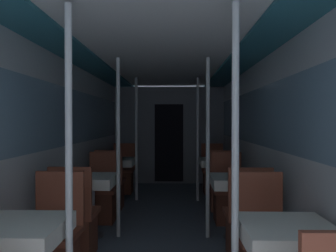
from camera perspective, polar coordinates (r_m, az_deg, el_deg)
wall_left at (r=4.46m, az=-17.01°, el=-2.50°), size 0.05×8.24×2.16m
wall_right at (r=4.37m, az=15.87°, el=-2.56°), size 0.05×8.24×2.16m
ceiling_panel at (r=4.30m, az=-0.75°, el=11.67°), size 2.50×8.24×0.07m
bulkhead_far at (r=7.36m, az=0.17°, el=-1.63°), size 2.45×0.09×2.16m
dining_table_left_0 at (r=2.48m, az=-24.61°, el=-17.49°), size 0.59×0.59×0.74m
chair_left_far_0 at (r=3.11m, az=-19.37°, el=-19.98°), size 0.43×0.43×0.95m
support_pole_left_0 at (r=2.25m, az=-16.87°, el=-7.34°), size 0.05×0.05×2.16m
dining_table_left_1 at (r=4.14m, az=-13.33°, el=-9.96°), size 0.59×0.59×0.74m
chair_left_near_1 at (r=3.66m, az=-15.82°, el=-16.74°), size 0.43×0.43×0.95m
chair_left_far_1 at (r=4.78m, az=-11.43°, el=-12.49°), size 0.43×0.43×0.95m
support_pole_left_1 at (r=4.00m, az=-8.67°, el=-3.70°), size 0.05×0.05×2.16m
dining_table_left_2 at (r=5.89m, az=-8.79°, el=-6.69°), size 0.59×0.59×0.74m
chair_left_near_2 at (r=5.36m, az=-9.95°, el=-11.01°), size 0.43×0.43×0.95m
chair_left_far_2 at (r=6.53m, az=-7.84°, el=-8.85°), size 0.43×0.43×0.95m
support_pole_left_2 at (r=5.80m, az=-5.52°, el=-2.27°), size 0.05×0.05×2.16m
dining_table_right_0 at (r=2.36m, az=20.11°, el=-18.39°), size 0.59×0.59×0.74m
support_pole_right_0 at (r=2.17m, az=11.63°, el=-7.62°), size 0.05×0.05×2.16m
dining_table_right_1 at (r=4.07m, az=11.74°, el=-10.14°), size 0.59×0.59×0.74m
chair_right_near_1 at (r=3.58m, az=13.54°, el=-17.12°), size 0.43×0.43×0.95m
chair_right_far_1 at (r=4.72m, az=10.38°, el=-12.66°), size 0.43×0.43×0.95m
support_pole_right_1 at (r=3.96m, az=6.94°, el=-3.74°), size 0.05×0.05×2.16m
dining_table_right_2 at (r=5.85m, az=8.52°, el=-6.76°), size 0.59×0.59×0.74m
chair_right_near_2 at (r=5.31m, az=9.33°, el=-11.13°), size 0.43×0.43×0.95m
chair_right_far_2 at (r=6.49m, az=7.84°, el=-8.92°), size 0.43×0.43×0.95m
support_pole_right_2 at (r=5.77m, az=5.20°, el=-2.28°), size 0.05×0.05×2.16m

